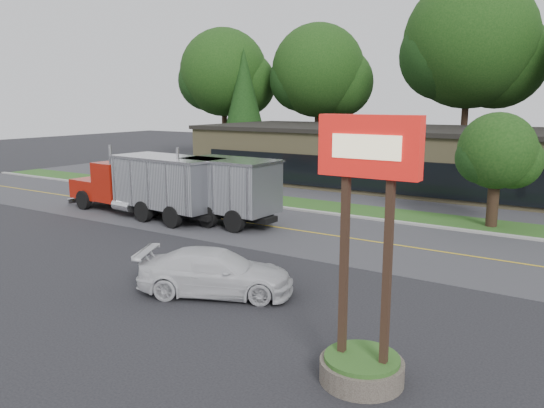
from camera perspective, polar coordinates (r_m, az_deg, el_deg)
The scene contains 16 objects.
ground at distance 20.52m, azimuth -15.57°, elevation -7.05°, with size 140.00×140.00×0.00m, color #2C2C30.
road at distance 27.08m, azimuth -1.28°, elevation -2.27°, with size 60.00×8.00×0.02m, color #4B4B50.
center_line at distance 27.08m, azimuth -1.28°, elevation -2.27°, with size 60.00×0.12×0.01m, color gold.
curb at distance 30.57m, azimuth 3.12°, elevation -0.75°, with size 60.00×0.30×0.12m, color #9E9E99.
grass_verge at distance 32.12m, azimuth 4.71°, elevation -0.19°, with size 60.00×3.40×0.03m, color #25501B.
far_parking at distance 36.54m, azimuth 8.40°, elevation 1.09°, with size 60.00×7.00×0.02m, color #4B4B50.
strip_mall at distance 41.10m, azimuth 14.50°, elevation 4.77°, with size 32.00×12.00×4.00m, color #8D7E56.
bilo_sign at distance 11.95m, azimuth 9.88°, elevation -9.73°, with size 2.20×1.90×5.95m.
tree_far_a at distance 56.79m, azimuth -5.02°, elevation 13.48°, with size 9.57×9.01×13.65m.
tree_far_b at distance 53.07m, azimuth 5.19°, elevation 13.63°, with size 9.55×8.98×13.62m.
tree_far_c at distance 48.35m, azimuth 20.71°, elevation 15.35°, with size 11.48×10.81×16.38m.
evergreen_left at distance 52.74m, azimuth -3.02°, elevation 10.99°, with size 4.97×4.97×11.30m.
tree_verge at distance 28.41m, azimuth 23.15°, elevation 4.90°, with size 4.01×3.77×5.71m.
dump_truck_red at distance 29.52m, azimuth -13.03°, elevation 2.14°, with size 10.88×3.45×3.36m.
dump_truck_blue at distance 27.57m, azimuth -6.31°, elevation 1.73°, with size 8.41×3.05×3.36m.
rally_car at distance 17.52m, azimuth -6.05°, elevation -7.30°, with size 2.06×5.06×1.47m, color silver.
Camera 1 is at (14.74, -12.85, 6.22)m, focal length 35.00 mm.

